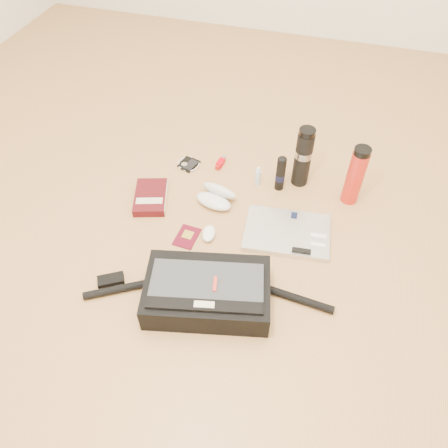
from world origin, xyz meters
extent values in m
plane|color=#B8844C|center=(0.00, 0.00, 0.00)|extent=(4.00, 4.00, 0.00)
cube|color=black|center=(0.00, -0.27, 0.06)|extent=(0.50, 0.37, 0.11)
cube|color=#2E3135|center=(0.00, -0.28, 0.12)|extent=(0.44, 0.28, 0.01)
cube|color=black|center=(0.02, -0.37, 0.12)|extent=(0.40, 0.13, 0.01)
cube|color=beige|center=(0.02, -0.37, 0.12)|extent=(0.07, 0.04, 0.02)
cube|color=red|center=(0.03, -0.28, 0.12)|extent=(0.02, 0.06, 0.02)
cylinder|color=black|center=(-0.33, -0.33, 0.02)|extent=(0.26, 0.17, 0.03)
cylinder|color=black|center=(0.32, -0.18, 0.02)|extent=(0.28, 0.06, 0.03)
cube|color=black|center=(-0.39, -0.30, 0.01)|extent=(0.11, 0.09, 0.02)
cube|color=silver|center=(0.22, 0.13, 0.01)|extent=(0.38, 0.28, 0.02)
cube|color=black|center=(0.24, 0.23, 0.03)|extent=(0.03, 0.04, 0.00)
cube|color=silver|center=(0.35, 0.14, 0.03)|extent=(0.07, 0.03, 0.01)
cube|color=white|center=(0.36, 0.09, 0.03)|extent=(0.06, 0.02, 0.01)
cube|color=black|center=(0.30, 0.04, 0.03)|extent=(0.08, 0.03, 0.01)
cube|color=#400A0F|center=(-0.41, 0.16, 0.02)|extent=(0.20, 0.25, 0.04)
cube|color=beige|center=(-0.34, 0.18, 0.02)|extent=(0.07, 0.20, 0.03)
cube|color=beige|center=(-0.40, 0.12, 0.04)|extent=(0.12, 0.07, 0.00)
cube|color=#4D0716|center=(-0.18, 0.00, 0.00)|extent=(0.09, 0.13, 0.00)
cube|color=gold|center=(-0.18, 0.01, 0.01)|extent=(0.05, 0.05, 0.00)
ellipsoid|color=white|center=(-0.09, 0.03, 0.02)|extent=(0.07, 0.10, 0.03)
ellipsoid|color=silver|center=(-0.13, 0.21, 0.02)|extent=(0.19, 0.12, 0.05)
ellipsoid|color=silver|center=(-0.11, 0.26, 0.05)|extent=(0.19, 0.13, 0.10)
ellipsoid|color=black|center=(-0.16, 0.22, 0.03)|extent=(0.05, 0.04, 0.02)
ellipsoid|color=black|center=(-0.09, 0.20, 0.03)|extent=(0.05, 0.04, 0.02)
cylinder|color=black|center=(-0.13, 0.21, 0.03)|extent=(0.03, 0.01, 0.01)
cube|color=black|center=(-0.34, 0.45, 0.00)|extent=(0.07, 0.10, 0.01)
cylinder|color=#ABABAD|center=(-0.35, 0.43, 0.01)|extent=(0.04, 0.04, 0.00)
torus|color=silver|center=(-0.34, 0.45, 0.01)|extent=(0.09, 0.09, 0.01)
cube|color=black|center=(-0.31, 0.44, 0.00)|extent=(0.08, 0.11, 0.01)
cube|color=black|center=(-0.31, 0.44, 0.01)|extent=(0.07, 0.09, 0.00)
torus|color=silver|center=(-0.31, 0.44, 0.01)|extent=(0.10, 0.10, 0.01)
cube|color=#C2000D|center=(-0.18, 0.49, 0.01)|extent=(0.03, 0.06, 0.03)
cube|color=#AB150E|center=(-0.18, 0.45, 0.01)|extent=(0.02, 0.02, 0.02)
cylinder|color=#949496|center=(-0.17, 0.52, 0.01)|extent=(0.02, 0.03, 0.02)
cylinder|color=#AFD1E8|center=(0.03, 0.41, 0.04)|extent=(0.03, 0.03, 0.08)
cylinder|color=silver|center=(0.03, 0.41, 0.08)|extent=(0.02, 0.02, 0.02)
cylinder|color=white|center=(0.03, 0.41, 0.09)|extent=(0.01, 0.01, 0.01)
cylinder|color=black|center=(0.13, 0.41, 0.09)|extent=(0.06, 0.06, 0.17)
cylinder|color=black|center=(0.13, 0.41, 0.07)|extent=(0.06, 0.06, 0.03)
ellipsoid|color=black|center=(0.13, 0.41, 0.17)|extent=(0.05, 0.05, 0.02)
cylinder|color=black|center=(0.22, 0.47, 0.14)|extent=(0.09, 0.09, 0.27)
cylinder|color=#97979A|center=(0.22, 0.47, 0.17)|extent=(0.09, 0.09, 0.03)
cylinder|color=black|center=(0.22, 0.47, 0.29)|extent=(0.08, 0.08, 0.03)
cylinder|color=red|center=(0.45, 0.42, 0.13)|extent=(0.10, 0.10, 0.26)
cylinder|color=black|center=(0.45, 0.42, 0.28)|extent=(0.09, 0.09, 0.03)
camera|label=1|loc=(0.31, -1.10, 1.41)|focal=35.00mm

